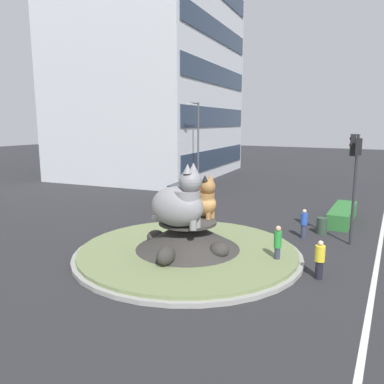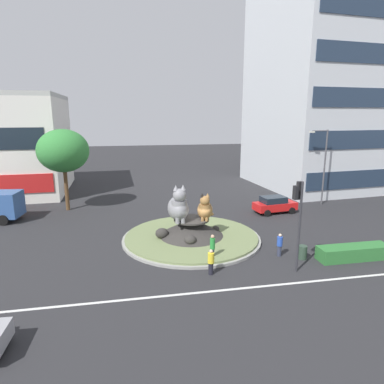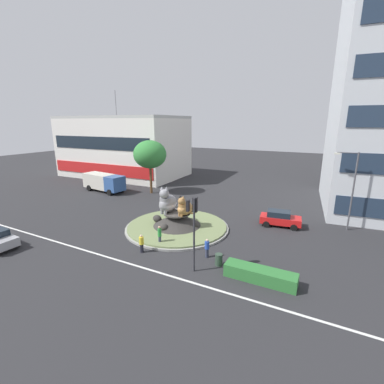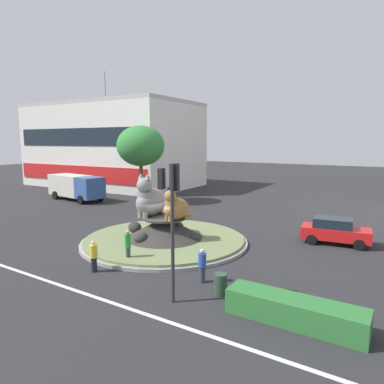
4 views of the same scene
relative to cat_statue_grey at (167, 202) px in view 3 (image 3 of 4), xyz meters
The scene contains 16 objects.
ground_plane 2.83m from the cat_statue_grey, ahead, with size 160.00×160.00×0.00m, color #28282B.
lane_centreline 8.13m from the cat_statue_grey, 82.57° to the right, with size 112.00×0.20×0.01m, color silver.
roundabout_island 2.30m from the cat_statue_grey, ahead, with size 10.40×10.40×1.63m.
cat_statue_grey is the anchor object (origin of this frame).
cat_statue_tabby 2.00m from the cat_statue_grey, ahead, with size 1.75×2.15×2.06m.
traffic_light_mast 8.82m from the cat_statue_grey, 45.45° to the right, with size 0.71×0.62×5.50m.
shophouse_block 30.32m from the cat_statue_grey, 138.90° to the left, with size 23.75×14.18×16.53m.
clipped_hedge_strip 12.18m from the cat_statue_grey, 26.41° to the right, with size 4.82×1.20×0.90m, color #2D7033.
broadleaf_tree_behind_island 14.44m from the cat_statue_grey, 132.58° to the left, with size 4.82×4.82×7.91m.
streetlight_arm 17.91m from the cat_statue_grey, 25.23° to the left, with size 2.11×0.34×7.75m.
pedestrian_yellow_shirt 6.06m from the cat_statue_grey, 79.48° to the right, with size 0.39×0.39×1.56m.
pedestrian_green_shirt 4.50m from the cat_statue_grey, 67.34° to the right, with size 0.33×0.33×1.77m.
pedestrian_blue_shirt 7.57m from the cat_statue_grey, 32.69° to the right, with size 0.37×0.37×1.57m.
sedan_on_far_lane 11.70m from the cat_statue_grey, 28.92° to the left, with size 4.21×2.36×1.61m.
delivery_box_truck 18.47m from the cat_statue_grey, 154.59° to the left, with size 7.54×3.34×2.66m.
litter_bin 9.08m from the cat_statue_grey, 32.01° to the right, with size 0.56×0.56×0.90m.
Camera 3 is at (13.09, -21.96, 10.47)m, focal length 25.15 mm.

